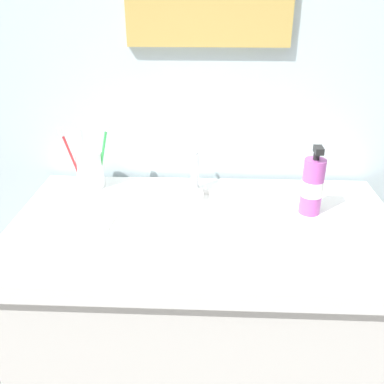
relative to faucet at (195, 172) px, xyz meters
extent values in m
cube|color=silver|center=(0.03, 0.13, 0.30)|extent=(2.18, 0.04, 2.40)
cube|color=silver|center=(0.03, -0.18, -0.50)|extent=(0.94, 0.51, 0.79)
cube|color=white|center=(0.03, -0.18, -0.08)|extent=(0.98, 0.54, 0.05)
ellipsoid|color=white|center=(0.00, -0.22, -0.11)|extent=(0.39, 0.39, 0.09)
torus|color=white|center=(0.00, -0.22, -0.06)|extent=(0.45, 0.45, 0.02)
cylinder|color=#595B60|center=(0.00, -0.22, -0.15)|extent=(0.03, 0.03, 0.01)
cylinder|color=silver|center=(0.00, 0.02, -0.01)|extent=(0.02, 0.02, 0.11)
cylinder|color=silver|center=(0.00, -0.03, 0.01)|extent=(0.02, 0.10, 0.04)
cylinder|color=silver|center=(0.00, 0.03, 0.06)|extent=(0.01, 0.05, 0.01)
cylinder|color=white|center=(-0.31, 0.02, -0.01)|extent=(0.08, 0.08, 0.11)
cylinder|color=red|center=(-0.34, -0.01, 0.03)|extent=(0.04, 0.04, 0.18)
cube|color=white|center=(-0.36, -0.02, 0.12)|extent=(0.02, 0.02, 0.03)
cylinder|color=white|center=(-0.31, -0.01, 0.04)|extent=(0.01, 0.03, 0.20)
cube|color=white|center=(-0.31, -0.02, 0.14)|extent=(0.01, 0.02, 0.03)
cylinder|color=green|center=(-0.27, 0.02, 0.04)|extent=(0.05, 0.01, 0.18)
cube|color=white|center=(-0.25, 0.01, 0.13)|extent=(0.02, 0.01, 0.03)
cylinder|color=#B24CA5|center=(0.31, -0.11, 0.01)|extent=(0.05, 0.05, 0.15)
cylinder|color=black|center=(0.31, -0.11, 0.10)|extent=(0.02, 0.02, 0.02)
cube|color=black|center=(0.31, -0.12, 0.12)|extent=(0.02, 0.04, 0.02)
cylinder|color=white|center=(0.31, -0.11, 0.01)|extent=(0.06, 0.06, 0.04)
camera|label=1|loc=(0.04, -1.10, 0.48)|focal=39.43mm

